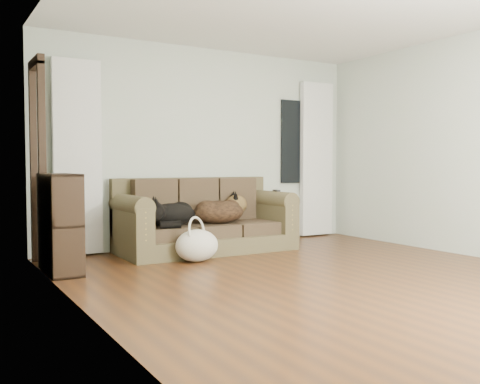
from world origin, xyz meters
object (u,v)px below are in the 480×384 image
dog_shepherd (221,211)px  bookshelf (60,222)px  dog_black_lab (169,215)px  tote_bag (197,247)px  sofa (206,215)px

dog_shepherd → bookshelf: bearing=7.7°
dog_black_lab → bookshelf: bearing=-175.9°
dog_shepherd → tote_bag: dog_shepherd is taller
tote_bag → bookshelf: bookshelf is taller
dog_shepherd → tote_bag: (-0.57, -0.51, -0.33)m
tote_bag → bookshelf: bearing=173.7°
dog_black_lab → bookshelf: 1.36m
sofa → bookshelf: bearing=-166.8°
sofa → tote_bag: sofa is taller
tote_bag → bookshelf: (-1.42, 0.16, 0.34)m
sofa → dog_shepherd: bearing=-24.3°
dog_black_lab → bookshelf: size_ratio=0.66×
bookshelf → sofa: bearing=17.0°
dog_black_lab → bookshelf: bookshelf is taller
dog_black_lab → dog_shepherd: bearing=-11.7°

